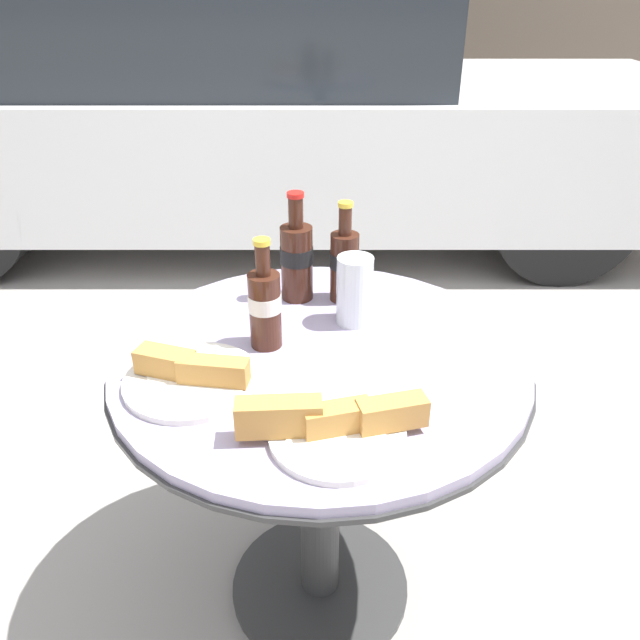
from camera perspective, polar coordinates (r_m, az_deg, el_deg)
ground_plane at (r=1.66m, az=0.01°, el=-23.22°), size 30.00×30.00×0.00m
bistro_table at (r=1.29m, az=0.01°, el=-9.05°), size 0.80×0.80×0.68m
cola_bottle_left at (r=1.18m, az=-5.06°, el=1.34°), size 0.06×0.06×0.22m
cola_bottle_right at (r=1.35m, az=2.21°, el=5.28°), size 0.06×0.06×0.22m
cola_bottle_center at (r=1.36m, az=-2.18°, el=5.68°), size 0.07×0.07×0.24m
drinking_glass at (r=1.27m, az=3.16°, el=2.47°), size 0.07×0.07×0.14m
lunch_plate_near at (r=0.98m, az=1.19°, el=-9.55°), size 0.30×0.22×0.07m
lunch_plate_far at (r=1.13m, az=-11.69°, el=-4.99°), size 0.24×0.24×0.06m
parked_car at (r=3.58m, az=-5.76°, el=18.06°), size 4.57×1.66×1.30m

